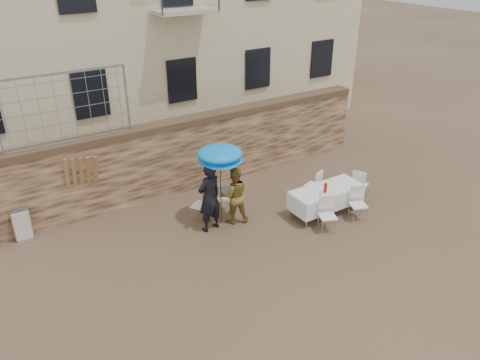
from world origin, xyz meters
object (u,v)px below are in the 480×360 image
table_chair_front_left (328,215)px  chair_stack_right (21,222)px  soda_bottle (325,188)px  table_chair_side (360,184)px  table_chair_front_right (359,204)px  couple_chair_left (200,204)px  banquet_table (327,190)px  man_suit (209,197)px  umbrella (220,156)px  woman_dress (234,195)px  couple_chair_right (222,198)px  table_chair_back (313,185)px

table_chair_front_left → chair_stack_right: (-6.83, 3.93, -0.02)m
soda_bottle → table_chair_side: (1.60, 0.25, -0.43)m
soda_bottle → table_chair_front_right: size_ratio=0.27×
couple_chair_left → banquet_table: 3.51m
table_chair_front_right → chair_stack_right: table_chair_front_right is taller
table_chair_front_right → table_chair_side: size_ratio=1.00×
couple_chair_left → chair_stack_right: size_ratio=1.04×
man_suit → chair_stack_right: 4.84m
umbrella → table_chair_side: bearing=-13.2°
couple_chair_left → soda_bottle: bearing=116.9°
couple_chair_left → table_chair_front_left: same height
woman_dress → chair_stack_right: bearing=-3.2°
banquet_table → table_chair_side: table_chair_side is taller
couple_chair_left → table_chair_side: (4.55, -1.42, 0.00)m
umbrella → couple_chair_left: (-0.40, 0.45, -1.51)m
chair_stack_right → couple_chair_left: bearing=-21.2°
umbrella → couple_chair_right: (0.30, 0.45, -1.51)m
couple_chair_left → couple_chair_right: (0.70, 0.00, 0.00)m
soda_bottle → table_chair_front_right: bearing=-40.6°
woman_dress → couple_chair_left: size_ratio=1.68×
table_chair_back → table_chair_front_left: bearing=42.7°
couple_chair_right → table_chair_back: size_ratio=1.00×
banquet_table → table_chair_front_left: bearing=-128.7°
woman_dress → table_chair_front_left: woman_dress is taller
table_chair_side → table_chair_front_left: bearing=86.8°
soda_bottle → chair_stack_right: bearing=155.2°
umbrella → couple_chair_left: bearing=131.6°
couple_chair_left → table_chair_front_right: same height
table_chair_front_left → table_chair_front_right: same height
soda_bottle → woman_dress: bearing=152.9°
man_suit → couple_chair_right: (0.70, 0.55, -0.48)m
couple_chair_right → table_chair_back: bearing=-171.4°
man_suit → couple_chair_right: bearing=-152.2°
umbrella → chair_stack_right: size_ratio=2.29×
umbrella → couple_chair_left: umbrella is taller
table_chair_front_right → table_chair_front_left: bearing=-158.4°
couple_chair_left → table_chair_side: bearing=129.1°
woman_dress → banquet_table: bearing=178.5°
man_suit → couple_chair_left: 0.73m
woman_dress → umbrella: bearing=4.6°
woman_dress → couple_chair_left: bearing=-15.7°
table_chair_front_right → banquet_table: bearing=145.3°
couple_chair_right → man_suit: bearing=62.1°
table_chair_front_left → table_chair_side: bearing=45.3°
banquet_table → couple_chair_right: bearing=148.1°
umbrella → table_chair_side: size_ratio=2.20×
table_chair_front_left → table_chair_front_right: 1.10m
table_chair_side → man_suit: bearing=52.9°
soda_bottle → umbrella: bearing=154.4°
soda_bottle → couple_chair_right: bearing=143.4°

